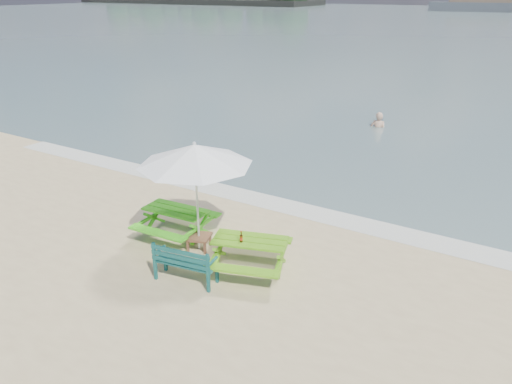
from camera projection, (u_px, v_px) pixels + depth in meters
The scene contains 8 objects.
foam_strip at pixel (279, 204), 14.07m from camera, with size 22.00×0.90×0.01m, color silver.
picnic_table_left at pixel (176, 223), 12.16m from camera, with size 1.67×1.83×0.74m.
picnic_table_right at pixel (250, 256), 10.70m from camera, with size 2.04×2.15×0.75m.
park_bench at pixel (186, 270), 10.36m from camera, with size 1.39×0.66×0.82m.
side_table at pixel (199, 242), 11.67m from camera, with size 0.66×0.66×0.33m.
patio_umbrella at pixel (195, 155), 10.85m from camera, with size 3.29×3.29×2.55m.
beer_bottle at pixel (241, 238), 10.42m from camera, with size 0.06×0.06×0.25m.
swimmer at pixel (378, 133), 21.95m from camera, with size 0.75×0.58×1.86m.
Camera 1 is at (6.22, -6.69, 5.72)m, focal length 35.00 mm.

